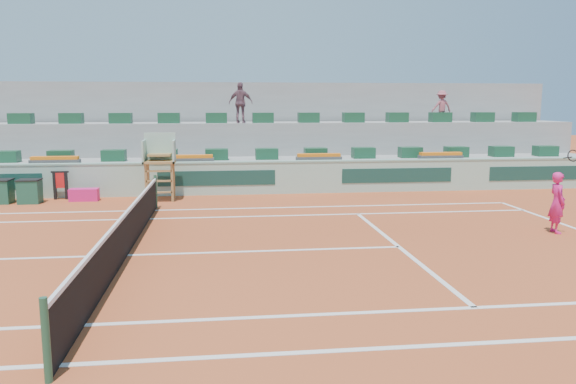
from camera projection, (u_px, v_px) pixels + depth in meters
name	position (u px, v px, depth m)	size (l,w,h in m)	color
ground	(127.00, 255.00, 12.79)	(90.00, 90.00, 0.00)	#9C3F1E
seating_tier_lower	(169.00, 173.00, 23.19)	(36.00, 4.00, 1.20)	#989896
seating_tier_upper	(171.00, 152.00, 24.65)	(36.00, 2.40, 2.60)	#989896
stadium_back_wall	(174.00, 130.00, 26.08)	(36.00, 0.40, 4.40)	#989896
player_bag	(84.00, 195.00, 19.94)	(0.99, 0.44, 0.44)	#DF1D75
spectator_mid	(241.00, 103.00, 23.84)	(1.01, 0.42, 1.73)	#6E4955
spectator_right	(442.00, 106.00, 25.08)	(0.91, 0.52, 1.41)	#9D4E59
court_lines	(127.00, 255.00, 12.79)	(23.89, 11.09, 0.01)	silver
tennis_net	(126.00, 233.00, 12.71)	(0.10, 11.97, 1.10)	black
advertising_hoarding	(164.00, 179.00, 21.03)	(36.00, 0.34, 1.26)	#97BEAA
umpire_chair	(160.00, 157.00, 19.90)	(1.10, 0.90, 2.40)	olive
seat_row_lower	(166.00, 155.00, 22.18)	(32.90, 0.60, 0.44)	#17472B
seat_row_upper	(169.00, 118.00, 23.82)	(32.90, 0.60, 0.44)	#17472B
flower_planters	(124.00, 159.00, 21.23)	(26.80, 0.36, 0.28)	#474747
drink_cooler_a	(30.00, 191.00, 19.43)	(0.74, 0.64, 0.84)	#194B37
towel_rack	(60.00, 183.00, 20.18)	(0.61, 0.10, 1.03)	black
tennis_player	(557.00, 202.00, 14.92)	(0.45, 0.88, 2.28)	#DF1D75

